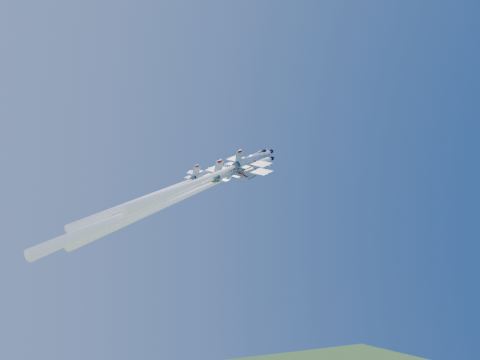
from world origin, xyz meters
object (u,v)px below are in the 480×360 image
jet_left (168,189)px  jet_slot (178,194)px  jet_right (216,174)px  jet_lead (199,189)px

jet_left → jet_slot: 10.92m
jet_right → jet_slot: size_ratio=0.77×
jet_right → jet_slot: jet_slot is taller
jet_left → jet_right: (5.89, -9.88, 2.38)m
jet_lead → jet_right: (-0.21, -7.96, 2.26)m
jet_right → jet_lead: bearing=149.2°
jet_lead → jet_slot: size_ratio=1.08×
jet_lead → jet_left: (-6.10, 1.92, -0.12)m
jet_lead → jet_right: bearing=-30.8°
jet_right → jet_left: bearing=-178.5°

